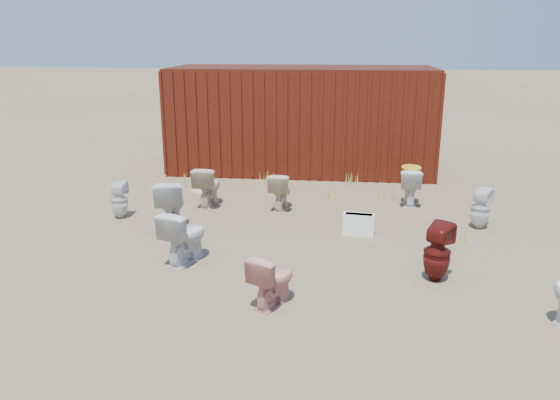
# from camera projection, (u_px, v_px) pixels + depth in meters

# --- Properties ---
(ground) EXTENTS (100.00, 100.00, 0.00)m
(ground) POSITION_uv_depth(u_px,v_px,m) (276.00, 246.00, 8.31)
(ground) COLOR brown
(ground) RESTS_ON ground
(shipping_container) EXTENTS (6.00, 2.40, 2.40)m
(shipping_container) POSITION_uv_depth(u_px,v_px,m) (302.00, 119.00, 12.92)
(shipping_container) COLOR #45190B
(shipping_container) RESTS_ON ground
(toilet_front_a) EXTENTS (0.62, 0.89, 0.83)m
(toilet_front_a) POSITION_uv_depth(u_px,v_px,m) (171.00, 204.00, 8.99)
(toilet_front_a) COLOR silver
(toilet_front_a) RESTS_ON ground
(toilet_front_pink) EXTENTS (0.61, 0.73, 0.64)m
(toilet_front_pink) POSITION_uv_depth(u_px,v_px,m) (273.00, 279.00, 6.40)
(toilet_front_pink) COLOR tan
(toilet_front_pink) RESTS_ON ground
(toilet_front_c) EXTENTS (0.65, 0.85, 0.77)m
(toilet_front_c) POSITION_uv_depth(u_px,v_px,m) (185.00, 236.00, 7.62)
(toilet_front_c) COLOR silver
(toilet_front_c) RESTS_ON ground
(toilet_front_maroon) EXTENTS (0.49, 0.49, 0.77)m
(toilet_front_maroon) POSITION_uv_depth(u_px,v_px,m) (437.00, 252.00, 7.02)
(toilet_front_maroon) COLOR #58120F
(toilet_front_maroon) RESTS_ON ground
(toilet_back_a) EXTENTS (0.31, 0.31, 0.65)m
(toilet_back_a) POSITION_uv_depth(u_px,v_px,m) (119.00, 200.00, 9.51)
(toilet_back_a) COLOR silver
(toilet_back_a) RESTS_ON ground
(toilet_back_beige_left) EXTENTS (0.42, 0.69, 0.69)m
(toilet_back_beige_left) POSITION_uv_depth(u_px,v_px,m) (280.00, 191.00, 10.01)
(toilet_back_beige_left) COLOR beige
(toilet_back_beige_left) RESTS_ON ground
(toilet_back_beige_right) EXTENTS (0.46, 0.77, 0.76)m
(toilet_back_beige_right) POSITION_uv_depth(u_px,v_px,m) (208.00, 186.00, 10.20)
(toilet_back_beige_right) COLOR beige
(toilet_back_beige_right) RESTS_ON ground
(toilet_back_yellowlid) EXTENTS (0.44, 0.72, 0.71)m
(toilet_back_yellowlid) POSITION_uv_depth(u_px,v_px,m) (410.00, 186.00, 10.28)
(toilet_back_yellowlid) COLOR white
(toilet_back_yellowlid) RESTS_ON ground
(toilet_back_e) EXTENTS (0.43, 0.43, 0.69)m
(toilet_back_e) POSITION_uv_depth(u_px,v_px,m) (480.00, 208.00, 8.98)
(toilet_back_e) COLOR silver
(toilet_back_e) RESTS_ON ground
(yellow_lid) EXTENTS (0.36, 0.45, 0.02)m
(yellow_lid) POSITION_uv_depth(u_px,v_px,m) (411.00, 167.00, 10.17)
(yellow_lid) COLOR gold
(yellow_lid) RESTS_ON toilet_back_yellowlid
(loose_tank) EXTENTS (0.52, 0.26, 0.35)m
(loose_tank) POSITION_uv_depth(u_px,v_px,m) (359.00, 224.00, 8.72)
(loose_tank) COLOR white
(loose_tank) RESTS_ON ground
(loose_lid_near) EXTENTS (0.51, 0.58, 0.02)m
(loose_lid_near) POSITION_uv_depth(u_px,v_px,m) (169.00, 204.00, 10.36)
(loose_lid_near) COLOR #B9B086
(loose_lid_near) RESTS_ON ground
(loose_lid_far) EXTENTS (0.58, 0.59, 0.02)m
(loose_lid_far) POSITION_uv_depth(u_px,v_px,m) (201.00, 191.00, 11.21)
(loose_lid_far) COLOR beige
(loose_lid_far) RESTS_ON ground
(weed_clump_a) EXTENTS (0.36, 0.36, 0.30)m
(weed_clump_a) POSITION_uv_depth(u_px,v_px,m) (191.00, 180.00, 11.53)
(weed_clump_a) COLOR #ABAE45
(weed_clump_a) RESTS_ON ground
(weed_clump_b) EXTENTS (0.32, 0.32, 0.29)m
(weed_clump_b) POSITION_uv_depth(u_px,v_px,m) (332.00, 193.00, 10.60)
(weed_clump_b) COLOR #ABAE45
(weed_clump_b) RESTS_ON ground
(weed_clump_c) EXTENTS (0.36, 0.36, 0.35)m
(weed_clump_c) POSITION_uv_depth(u_px,v_px,m) (388.00, 191.00, 10.61)
(weed_clump_c) COLOR #ABAE45
(weed_clump_c) RESTS_ON ground
(weed_clump_d) EXTENTS (0.30, 0.30, 0.29)m
(weed_clump_d) POSITION_uv_depth(u_px,v_px,m) (265.00, 179.00, 11.61)
(weed_clump_d) COLOR #ABAE45
(weed_clump_d) RESTS_ON ground
(weed_clump_e) EXTENTS (0.34, 0.34, 0.32)m
(weed_clump_e) POSITION_uv_depth(u_px,v_px,m) (351.00, 181.00, 11.47)
(weed_clump_e) COLOR #ABAE45
(weed_clump_e) RESTS_ON ground
(weed_clump_f) EXTENTS (0.28, 0.28, 0.26)m
(weed_clump_f) POSITION_uv_depth(u_px,v_px,m) (459.00, 238.00, 8.27)
(weed_clump_f) COLOR #ABAE45
(weed_clump_f) RESTS_ON ground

